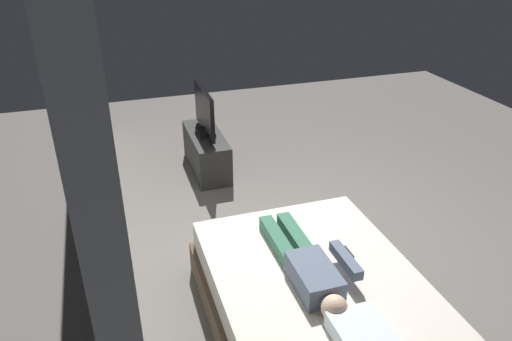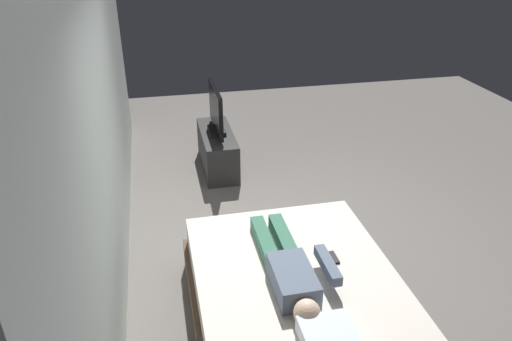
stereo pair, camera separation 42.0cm
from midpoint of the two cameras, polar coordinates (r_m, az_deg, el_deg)
ground_plane at (r=4.91m, az=2.88°, el=-8.82°), size 10.00×10.00×0.00m
back_wall at (r=4.36m, az=-20.19°, el=5.57°), size 6.40×0.10×2.80m
bed at (r=3.88m, az=3.84°, el=-15.51°), size 2.06×1.58×0.54m
pillow at (r=3.19m, az=8.97°, el=-19.23°), size 0.48×0.34×0.12m
person at (r=3.65m, az=2.89°, el=-11.33°), size 1.26×0.46×0.18m
remote at (r=3.93m, az=7.69°, el=-9.61°), size 0.15×0.04×0.02m
tv_stand at (r=6.26m, az=-7.77°, el=2.13°), size 1.10×0.40×0.50m
tv at (r=6.06m, az=-8.08°, el=6.71°), size 0.88×0.20×0.59m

